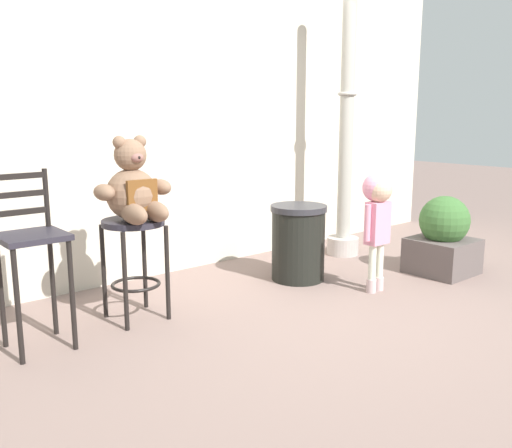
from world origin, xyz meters
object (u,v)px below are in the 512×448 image
at_px(bar_chair_empty, 31,248).
at_px(child_walking, 377,207).
at_px(planter_with_shrub, 443,238).
at_px(teddy_bear, 134,190).
at_px(bar_stool_with_teddy, 134,247).
at_px(lamppost, 346,147).
at_px(trash_bin, 298,242).

bearing_deg(bar_chair_empty, child_walking, -14.77).
xyz_separation_m(child_walking, bar_chair_empty, (-2.51, 0.66, -0.07)).
bearing_deg(planter_with_shrub, teddy_bear, 164.57).
xyz_separation_m(bar_chair_empty, planter_with_shrub, (3.41, -0.73, -0.31)).
bearing_deg(child_walking, planter_with_shrub, -75.40).
bearing_deg(bar_stool_with_teddy, planter_with_shrub, -15.99).
bearing_deg(lamppost, bar_stool_with_teddy, -173.82).
distance_m(bar_stool_with_teddy, planter_with_shrub, 2.81).
relative_size(teddy_bear, child_walking, 0.59).
bearing_deg(lamppost, teddy_bear, -173.18).
bearing_deg(planter_with_shrub, child_walking, 175.89).
height_order(lamppost, planter_with_shrub, lamppost).
height_order(bar_chair_empty, planter_with_shrub, bar_chair_empty).
height_order(child_walking, trash_bin, child_walking).
bearing_deg(child_walking, bar_stool_with_teddy, 87.18).
distance_m(trash_bin, lamppost, 1.30).
bearing_deg(lamppost, planter_with_shrub, -80.96).
relative_size(lamppost, planter_with_shrub, 3.95).
bearing_deg(trash_bin, bar_chair_empty, 179.61).
height_order(teddy_bear, trash_bin, teddy_bear).
distance_m(teddy_bear, child_walking, 1.93).
height_order(child_walking, planter_with_shrub, child_walking).
distance_m(child_walking, planter_with_shrub, 0.98).
xyz_separation_m(child_walking, trash_bin, (-0.25, 0.65, -0.37)).
bearing_deg(bar_stool_with_teddy, teddy_bear, -90.00).
bearing_deg(planter_with_shrub, lamppost, 99.04).
height_order(teddy_bear, bar_chair_empty, teddy_bear).
bearing_deg(teddy_bear, bar_chair_empty, -178.50).
bearing_deg(child_walking, trash_bin, 39.70).
relative_size(trash_bin, bar_chair_empty, 0.60).
relative_size(child_walking, planter_with_shrub, 1.36).
xyz_separation_m(bar_stool_with_teddy, trash_bin, (1.55, -0.06, -0.19)).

